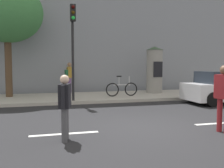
# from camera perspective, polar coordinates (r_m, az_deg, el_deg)

# --- Properties ---
(ground_plane) EXTENTS (80.00, 80.00, 0.00)m
(ground_plane) POSITION_cam_1_polar(r_m,az_deg,el_deg) (7.59, 8.21, -9.58)
(ground_plane) COLOR #232326
(sidewalk_curb) EXTENTS (36.00, 4.00, 0.15)m
(sidewalk_curb) POSITION_cam_1_polar(r_m,az_deg,el_deg) (14.18, -3.14, -2.82)
(sidewalk_curb) COLOR #B2ADA3
(sidewalk_curb) RESTS_ON ground_plane
(lane_markings) EXTENTS (25.80, 0.16, 0.01)m
(lane_markings) POSITION_cam_1_polar(r_m,az_deg,el_deg) (7.59, 8.21, -9.55)
(lane_markings) COLOR silver
(lane_markings) RESTS_ON ground_plane
(building_backdrop) EXTENTS (36.00, 5.00, 11.31)m
(building_backdrop) POSITION_cam_1_polar(r_m,az_deg,el_deg) (19.38, -6.45, 15.61)
(building_backdrop) COLOR gray
(building_backdrop) RESTS_ON ground_plane
(traffic_light) EXTENTS (0.24, 0.45, 4.38)m
(traffic_light) POSITION_cam_1_polar(r_m,az_deg,el_deg) (12.16, -8.59, 10.23)
(traffic_light) COLOR black
(traffic_light) RESTS_ON sidewalk_curb
(poster_column) EXTENTS (1.04, 1.04, 2.75)m
(poster_column) POSITION_cam_1_polar(r_m,az_deg,el_deg) (15.68, 9.32, 3.19)
(poster_column) COLOR gray
(poster_column) RESTS_ON sidewalk_curb
(street_tree) EXTENTS (3.62, 3.62, 5.89)m
(street_tree) POSITION_cam_1_polar(r_m,az_deg,el_deg) (14.74, -22.09, 14.32)
(street_tree) COLOR #4C3826
(street_tree) RESTS_ON sidewalk_curb
(pedestrian_with_backpack) EXTENTS (0.35, 0.65, 1.57)m
(pedestrian_with_backpack) POSITION_cam_1_polar(r_m,az_deg,el_deg) (6.25, -10.33, -3.94)
(pedestrian_with_backpack) COLOR #4C4C51
(pedestrian_with_backpack) RESTS_ON ground_plane
(pedestrian_in_red_top) EXTENTS (0.36, 0.59, 1.80)m
(pedestrian_in_red_top) POSITION_cam_1_polar(r_m,az_deg,el_deg) (7.48, 23.39, -1.81)
(pedestrian_in_red_top) COLOR maroon
(pedestrian_in_red_top) RESTS_ON ground_plane
(pedestrian_in_dark_shirt) EXTENTS (0.44, 0.56, 1.80)m
(pedestrian_in_dark_shirt) POSITION_cam_1_polar(r_m,az_deg,el_deg) (15.39, -9.39, 1.98)
(pedestrian_in_dark_shirt) COLOR #724C84
(pedestrian_in_dark_shirt) RESTS_ON sidewalk_curb
(bicycle_leaning) EXTENTS (1.77, 0.14, 1.09)m
(bicycle_leaning) POSITION_cam_1_polar(r_m,az_deg,el_deg) (13.77, 2.17, -1.09)
(bicycle_leaning) COLOR black
(bicycle_leaning) RESTS_ON sidewalk_curb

